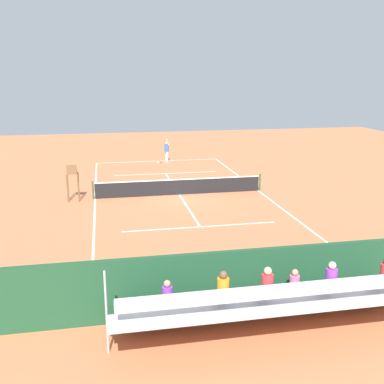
{
  "coord_description": "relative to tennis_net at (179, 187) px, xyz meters",
  "views": [
    {
      "loc": [
        4.36,
        26.29,
        7.19
      ],
      "look_at": [
        0.0,
        4.0,
        1.2
      ],
      "focal_mm": 42.65,
      "sensor_mm": 36.0,
      "label": 1
    }
  ],
  "objects": [
    {
      "name": "ground_plane",
      "position": [
        0.0,
        0.0,
        -0.5
      ],
      "size": [
        60.0,
        60.0,
        0.0
      ],
      "primitive_type": "plane",
      "color": "#CC7047"
    },
    {
      "name": "court_line_markings",
      "position": [
        0.0,
        -0.04,
        -0.5
      ],
      "size": [
        10.1,
        22.2,
        0.01
      ],
      "color": "white",
      "rests_on": "ground"
    },
    {
      "name": "tennis_net",
      "position": [
        0.0,
        0.0,
        0.0
      ],
      "size": [
        10.3,
        0.1,
        1.07
      ],
      "color": "black",
      "rests_on": "ground"
    },
    {
      "name": "backdrop_wall",
      "position": [
        0.0,
        14.0,
        0.5
      ],
      "size": [
        18.0,
        0.16,
        2.0
      ],
      "primitive_type": "cube",
      "color": "#1E4C2D",
      "rests_on": "ground"
    },
    {
      "name": "bleacher_stand",
      "position": [
        -0.0,
        15.38,
        0.45
      ],
      "size": [
        9.06,
        2.4,
        2.48
      ],
      "color": "#B2B2B7",
      "rests_on": "ground"
    },
    {
      "name": "umpire_chair",
      "position": [
        6.2,
        0.19,
        0.81
      ],
      "size": [
        0.67,
        0.67,
        2.14
      ],
      "color": "brown",
      "rests_on": "ground"
    },
    {
      "name": "courtside_bench",
      "position": [
        -2.9,
        13.27,
        0.06
      ],
      "size": [
        1.8,
        0.4,
        0.93
      ],
      "color": "#9E754C",
      "rests_on": "ground"
    },
    {
      "name": "equipment_bag",
      "position": [
        -0.83,
        13.4,
        -0.32
      ],
      "size": [
        0.9,
        0.36,
        0.36
      ],
      "primitive_type": "cube",
      "color": "black",
      "rests_on": "ground"
    },
    {
      "name": "tennis_player",
      "position": [
        -0.72,
        -10.53,
        0.51
      ],
      "size": [
        0.44,
        0.56,
        1.93
      ],
      "color": "white",
      "rests_on": "ground"
    },
    {
      "name": "tennis_racket",
      "position": [
        0.03,
        -10.36,
        -0.49
      ],
      "size": [
        0.59,
        0.39,
        0.03
      ],
      "color": "black",
      "rests_on": "ground"
    },
    {
      "name": "tennis_ball_near",
      "position": [
        -2.61,
        -9.71,
        -0.47
      ],
      "size": [
        0.07,
        0.07,
        0.07
      ],
      "primitive_type": "sphere",
      "color": "#CCDB33",
      "rests_on": "ground"
    }
  ]
}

